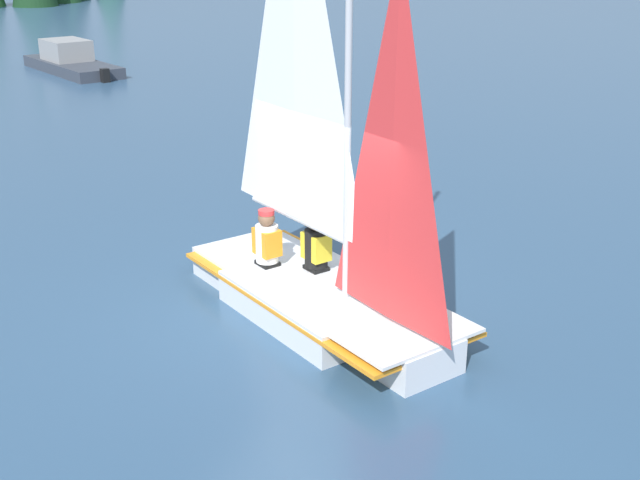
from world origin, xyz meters
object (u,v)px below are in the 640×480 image
Objects in this scene: sailboat_main at (320,252)px; motorboat_distant at (70,61)px; sailor_crew at (267,249)px; sailor_helm at (316,253)px.

sailboat_main reaches higher than motorboat_distant.
sailboat_main is 5.13× the size of sailor_crew.
sailor_helm and sailor_crew have the same top height.
sailor_helm is (-0.41, -0.28, -0.21)m from sailboat_main.
motorboat_distant is at bearing 167.44° from sailor_crew.
sailor_crew is 0.22× the size of motorboat_distant.
sailboat_main is 5.13× the size of sailor_helm.
sailor_crew is at bearing -140.12° from sailor_helm.
sailboat_main is 21.00m from motorboat_distant.
sailor_helm is at bearing 166.23° from motorboat_distant.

